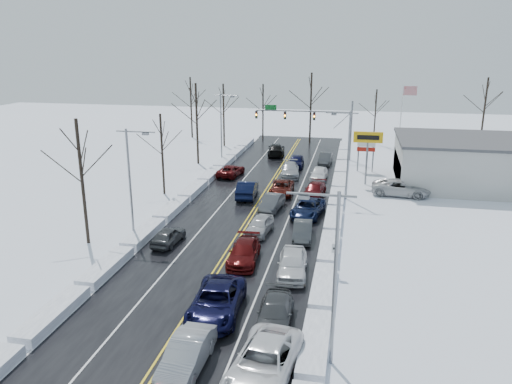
% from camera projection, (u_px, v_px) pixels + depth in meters
% --- Properties ---
extents(ground, '(160.00, 160.00, 0.00)m').
position_uv_depth(ground, '(244.00, 227.00, 43.58)').
color(ground, silver).
rests_on(ground, ground).
extents(road_surface, '(14.00, 84.00, 0.01)m').
position_uv_depth(road_surface, '(249.00, 219.00, 45.46)').
color(road_surface, black).
rests_on(road_surface, ground).
extents(snow_bank_left, '(1.45, 72.00, 0.65)m').
position_uv_depth(snow_bank_left, '(170.00, 214.00, 46.89)').
color(snow_bank_left, white).
rests_on(snow_bank_left, ground).
extents(snow_bank_right, '(1.45, 72.00, 0.65)m').
position_uv_depth(snow_bank_right, '(333.00, 225.00, 44.03)').
color(snow_bank_right, white).
rests_on(snow_bank_right, ground).
extents(traffic_signal_mast, '(13.28, 0.39, 8.00)m').
position_uv_depth(traffic_signal_mast, '(314.00, 119.00, 67.63)').
color(traffic_signal_mast, slate).
rests_on(traffic_signal_mast, ground).
extents(tires_plus_sign, '(3.20, 0.34, 6.00)m').
position_uv_depth(tires_plus_sign, '(368.00, 141.00, 55.18)').
color(tires_plus_sign, slate).
rests_on(tires_plus_sign, ground).
extents(used_vehicles_sign, '(2.20, 0.22, 4.65)m').
position_uv_depth(used_vehicles_sign, '(366.00, 145.00, 61.30)').
color(used_vehicles_sign, slate).
rests_on(used_vehicles_sign, ground).
extents(speed_limit_sign, '(0.55, 0.09, 2.35)m').
position_uv_depth(speed_limit_sign, '(335.00, 253.00, 34.05)').
color(speed_limit_sign, slate).
rests_on(speed_limit_sign, ground).
extents(flagpole, '(1.87, 1.20, 10.00)m').
position_uv_depth(flagpole, '(402.00, 116.00, 67.19)').
color(flagpole, silver).
rests_on(flagpole, ground).
extents(dealership_building, '(20.40, 12.40, 5.30)m').
position_uv_depth(dealership_building, '(491.00, 163.00, 55.20)').
color(dealership_building, '#B3B3AE').
rests_on(dealership_building, ground).
extents(streetlight_se, '(3.20, 0.25, 9.00)m').
position_uv_depth(streetlight_se, '(331.00, 266.00, 23.59)').
color(streetlight_se, slate).
rests_on(streetlight_se, ground).
extents(streetlight_ne, '(3.20, 0.25, 9.00)m').
position_uv_depth(streetlight_ne, '(347.00, 148.00, 49.88)').
color(streetlight_ne, slate).
rests_on(streetlight_ne, ground).
extents(streetlight_sw, '(3.20, 0.25, 9.00)m').
position_uv_depth(streetlight_sw, '(132.00, 175.00, 39.86)').
color(streetlight_sw, slate).
rests_on(streetlight_sw, ground).
extents(streetlight_nw, '(3.20, 0.25, 9.00)m').
position_uv_depth(streetlight_nw, '(222.00, 122.00, 66.15)').
color(streetlight_nw, slate).
rests_on(streetlight_nw, ground).
extents(tree_left_b, '(4.00, 4.00, 10.00)m').
position_uv_depth(tree_left_b, '(80.00, 158.00, 38.10)').
color(tree_left_b, '#2D231C').
rests_on(tree_left_b, ground).
extents(tree_left_c, '(3.40, 3.40, 8.50)m').
position_uv_depth(tree_left_c, '(161.00, 139.00, 51.36)').
color(tree_left_c, '#2D231C').
rests_on(tree_left_c, ground).
extents(tree_left_d, '(4.20, 4.20, 10.50)m').
position_uv_depth(tree_left_d, '(196.00, 108.00, 64.23)').
color(tree_left_d, '#2D231C').
rests_on(tree_left_d, ground).
extents(tree_left_e, '(3.80, 3.80, 9.50)m').
position_uv_depth(tree_left_e, '(223.00, 103.00, 75.62)').
color(tree_left_e, '#2D231C').
rests_on(tree_left_e, ground).
extents(tree_far_a, '(4.00, 4.00, 10.00)m').
position_uv_depth(tree_far_a, '(191.00, 96.00, 82.51)').
color(tree_far_a, '#2D231C').
rests_on(tree_far_a, ground).
extents(tree_far_b, '(3.60, 3.60, 9.00)m').
position_uv_depth(tree_far_b, '(263.00, 101.00, 81.39)').
color(tree_far_b, '#2D231C').
rests_on(tree_far_b, ground).
extents(tree_far_c, '(4.40, 4.40, 11.00)m').
position_uv_depth(tree_far_c, '(311.00, 94.00, 77.61)').
color(tree_far_c, '#2D231C').
rests_on(tree_far_c, ground).
extents(tree_far_d, '(3.40, 3.40, 8.50)m').
position_uv_depth(tree_far_d, '(376.00, 106.00, 77.64)').
color(tree_far_d, '#2D231C').
rests_on(tree_far_d, ground).
extents(tree_far_e, '(4.20, 4.20, 10.50)m').
position_uv_depth(tree_far_e, '(486.00, 99.00, 74.69)').
color(tree_far_e, '#2D231C').
rests_on(tree_far_e, ground).
extents(queued_car_1, '(1.81, 4.89, 1.60)m').
position_uv_depth(queued_car_1, '(187.00, 369.00, 24.64)').
color(queued_car_1, '#999BA1').
rests_on(queued_car_1, ground).
extents(queued_car_2, '(3.15, 6.24, 1.69)m').
position_uv_depth(queued_car_2, '(217.00, 314.00, 29.60)').
color(queued_car_2, black).
rests_on(queued_car_2, ground).
extents(queued_car_3, '(2.38, 5.20, 1.47)m').
position_uv_depth(queued_car_3, '(244.00, 261.00, 36.66)').
color(queued_car_3, '#470909').
rests_on(queued_car_3, ground).
extents(queued_car_4, '(2.14, 4.40, 1.45)m').
position_uv_depth(queued_car_4, '(259.00, 233.00, 42.07)').
color(queued_car_4, '#BABABC').
rests_on(queued_car_4, ground).
extents(queued_car_5, '(2.07, 4.59, 1.46)m').
position_uv_depth(queued_car_5, '(272.00, 210.00, 47.96)').
color(queued_car_5, '#45474A').
rests_on(queued_car_5, ground).
extents(queued_car_6, '(2.53, 5.13, 1.40)m').
position_uv_depth(queued_car_6, '(282.00, 194.00, 52.92)').
color(queued_car_6, '#430E09').
rests_on(queued_car_6, ground).
extents(queued_car_7, '(2.83, 5.55, 1.54)m').
position_uv_depth(queued_car_7, '(290.00, 176.00, 60.17)').
color(queued_car_7, '#9D9FA4').
rests_on(queued_car_7, ground).
extents(queued_car_8, '(1.91, 4.45, 1.50)m').
position_uv_depth(queued_car_8, '(296.00, 167.00, 64.57)').
color(queued_car_8, black).
rests_on(queued_car_8, ground).
extents(queued_car_10, '(3.48, 6.38, 1.70)m').
position_uv_depth(queued_car_10, '(264.00, 378.00, 23.95)').
color(queued_car_10, white).
rests_on(queued_car_10, ground).
extents(queued_car_11, '(2.21, 4.96, 1.41)m').
position_uv_depth(queued_car_11, '(275.00, 324.00, 28.54)').
color(queued_car_11, '#393B3E').
rests_on(queued_car_11, ground).
extents(queued_car_12, '(2.36, 5.10, 1.69)m').
position_uv_depth(queued_car_12, '(292.00, 274.00, 34.62)').
color(queued_car_12, silver).
rests_on(queued_car_12, ground).
extents(queued_car_13, '(1.78, 4.38, 1.41)m').
position_uv_depth(queued_car_13, '(302.00, 239.00, 40.87)').
color(queued_car_13, '#383A3C').
rests_on(queued_car_13, ground).
extents(queued_car_14, '(3.20, 5.69, 1.50)m').
position_uv_depth(queued_car_14, '(308.00, 216.00, 46.36)').
color(queued_car_14, black).
rests_on(queued_car_14, ground).
extents(queued_car_15, '(2.47, 4.86, 1.35)m').
position_uv_depth(queued_car_15, '(314.00, 196.00, 52.29)').
color(queued_car_15, '#49090C').
rests_on(queued_car_15, ground).
extents(queued_car_16, '(2.00, 4.57, 1.53)m').
position_uv_depth(queued_car_16, '(319.00, 180.00, 58.34)').
color(queued_car_16, white).
rests_on(queued_car_16, ground).
extents(queued_car_17, '(1.74, 4.54, 1.48)m').
position_uv_depth(queued_car_17, '(325.00, 164.00, 66.06)').
color(queued_car_17, '#3A3C3F').
rests_on(queued_car_17, ground).
extents(oncoming_car_0, '(2.25, 5.36, 1.72)m').
position_uv_depth(oncoming_car_0, '(247.00, 197.00, 52.01)').
color(oncoming_car_0, black).
rests_on(oncoming_car_0, ground).
extents(oncoming_car_1, '(2.84, 5.12, 1.36)m').
position_uv_depth(oncoming_car_1, '(231.00, 176.00, 60.14)').
color(oncoming_car_1, '#4D0A0B').
rests_on(oncoming_car_1, ground).
extents(oncoming_car_2, '(2.96, 5.88, 1.64)m').
position_uv_depth(oncoming_car_2, '(276.00, 155.00, 71.17)').
color(oncoming_car_2, black).
rests_on(oncoming_car_2, ground).
extents(oncoming_car_3, '(1.92, 4.16, 1.38)m').
position_uv_depth(oncoming_car_3, '(169.00, 244.00, 39.88)').
color(oncoming_car_3, '#3A3C3E').
rests_on(oncoming_car_3, ground).
extents(parked_car_0, '(6.26, 3.41, 1.66)m').
position_uv_depth(parked_car_0, '(400.00, 195.00, 52.51)').
color(parked_car_0, '#B8B8BA').
rests_on(parked_car_0, ground).
extents(parked_car_1, '(2.20, 4.91, 1.40)m').
position_uv_depth(parked_car_1, '(426.00, 189.00, 54.84)').
color(parked_car_1, black).
rests_on(parked_car_1, ground).
extents(parked_car_2, '(2.01, 4.73, 1.60)m').
position_uv_depth(parked_car_2, '(402.00, 174.00, 61.23)').
color(parked_car_2, black).
rests_on(parked_car_2, ground).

